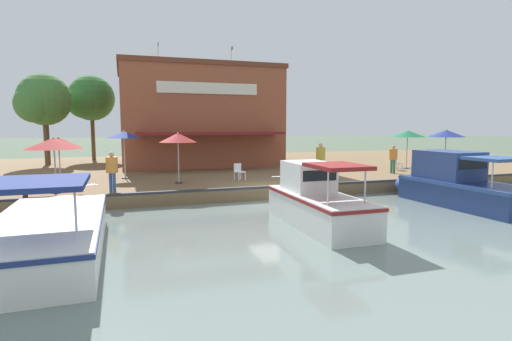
# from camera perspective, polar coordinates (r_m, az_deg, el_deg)

# --- Properties ---
(ground_plane) EXTENTS (220.00, 220.00, 0.00)m
(ground_plane) POSITION_cam_1_polar(r_m,az_deg,el_deg) (17.98, 3.63, -4.36)
(ground_plane) COLOR #4C5B47
(quay_deck) EXTENTS (22.00, 56.00, 0.60)m
(quay_deck) POSITION_cam_1_polar(r_m,az_deg,el_deg) (28.33, -4.78, 0.17)
(quay_deck) COLOR brown
(quay_deck) RESTS_ON ground
(quay_edge_fender) EXTENTS (0.20, 50.40, 0.10)m
(quay_edge_fender) POSITION_cam_1_polar(r_m,az_deg,el_deg) (17.97, 3.53, -2.26)
(quay_edge_fender) COLOR #2D2D33
(quay_edge_fender) RESTS_ON quay_deck
(waterfront_restaurant) EXTENTS (10.40, 10.86, 8.61)m
(waterfront_restaurant) POSITION_cam_1_polar(r_m,az_deg,el_deg) (29.86, -8.44, 7.65)
(waterfront_restaurant) COLOR brown
(waterfront_restaurant) RESTS_ON quay_deck
(patio_umbrella_near_quay_edge) EXTENTS (1.71, 1.71, 2.53)m
(patio_umbrella_near_quay_edge) POSITION_cam_1_polar(r_m,az_deg,el_deg) (21.88, -18.37, 4.86)
(patio_umbrella_near_quay_edge) COLOR #B7B7B7
(patio_umbrella_near_quay_edge) RESTS_ON quay_deck
(patio_umbrella_mid_patio_right) EXTENTS (2.23, 2.23, 2.31)m
(patio_umbrella_mid_patio_right) POSITION_cam_1_polar(r_m,az_deg,el_deg) (18.15, -26.92, 3.46)
(patio_umbrella_mid_patio_right) COLOR #B7B7B7
(patio_umbrella_mid_patio_right) RESTS_ON quay_deck
(patio_umbrella_far_corner) EXTENTS (2.06, 2.06, 2.25)m
(patio_umbrella_far_corner) POSITION_cam_1_polar(r_m,az_deg,el_deg) (21.47, -26.37, 3.59)
(patio_umbrella_far_corner) COLOR #B7B7B7
(patio_umbrella_far_corner) RESTS_ON quay_deck
(patio_umbrella_back_row) EXTENTS (2.22, 2.22, 2.50)m
(patio_umbrella_back_row) POSITION_cam_1_polar(r_m,az_deg,el_deg) (27.56, 20.85, 4.92)
(patio_umbrella_back_row) COLOR #B7B7B7
(patio_umbrella_back_row) RESTS_ON quay_deck
(patio_umbrella_by_entrance) EXTENTS (2.03, 2.03, 2.57)m
(patio_umbrella_by_entrance) POSITION_cam_1_polar(r_m,az_deg,el_deg) (24.91, 25.53, 4.78)
(patio_umbrella_by_entrance) COLOR #B7B7B7
(patio_umbrella_by_entrance) RESTS_ON quay_deck
(patio_umbrella_mid_patio_left) EXTENTS (1.78, 1.78, 2.45)m
(patio_umbrella_mid_patio_left) POSITION_cam_1_polar(r_m,az_deg,el_deg) (19.38, -11.08, 4.59)
(patio_umbrella_mid_patio_left) COLOR #B7B7B7
(patio_umbrella_mid_patio_left) RESTS_ON quay_deck
(cafe_chair_mid_patio) EXTENTS (0.55, 0.55, 0.85)m
(cafe_chair_mid_patio) POSITION_cam_1_polar(r_m,az_deg,el_deg) (26.49, 19.41, 1.09)
(cafe_chair_mid_patio) COLOR white
(cafe_chair_mid_patio) RESTS_ON quay_deck
(cafe_chair_beside_entrance) EXTENTS (0.50, 0.50, 0.85)m
(cafe_chair_beside_entrance) POSITION_cam_1_polar(r_m,az_deg,el_deg) (20.56, 9.81, -0.06)
(cafe_chair_beside_entrance) COLOR white
(cafe_chair_beside_entrance) RESTS_ON quay_deck
(cafe_chair_under_first_umbrella) EXTENTS (0.56, 0.56, 0.85)m
(cafe_chair_under_first_umbrella) POSITION_cam_1_polar(r_m,az_deg,el_deg) (20.35, -2.45, -0.04)
(cafe_chair_under_first_umbrella) COLOR white
(cafe_chair_under_first_umbrella) RESTS_ON quay_deck
(person_mid_patio) EXTENTS (0.47, 0.47, 1.64)m
(person_mid_patio) POSITION_cam_1_polar(r_m,az_deg,el_deg) (24.55, 19.01, 2.01)
(person_mid_patio) COLOR #337547
(person_mid_patio) RESTS_ON quay_deck
(person_near_entrance) EXTENTS (0.51, 0.51, 1.79)m
(person_near_entrance) POSITION_cam_1_polar(r_m,az_deg,el_deg) (22.61, 9.23, 2.21)
(person_near_entrance) COLOR #B23338
(person_near_entrance) RESTS_ON quay_deck
(person_at_quay_edge) EXTENTS (0.48, 0.48, 1.69)m
(person_at_quay_edge) POSITION_cam_1_polar(r_m,az_deg,el_deg) (17.60, -19.90, 0.50)
(person_at_quay_edge) COLOR #2D5193
(person_at_quay_edge) RESTS_ON quay_deck
(motorboat_nearest_quay) EXTENTS (7.91, 2.66, 2.10)m
(motorboat_nearest_quay) POSITION_cam_1_polar(r_m,az_deg,el_deg) (12.22, -27.09, -7.21)
(motorboat_nearest_quay) COLOR white
(motorboat_nearest_quay) RESTS_ON river_water
(motorboat_outer_channel) EXTENTS (6.46, 2.40, 2.21)m
(motorboat_outer_channel) POSITION_cam_1_polar(r_m,az_deg,el_deg) (18.78, 26.27, -1.82)
(motorboat_outer_channel) COLOR navy
(motorboat_outer_channel) RESTS_ON river_water
(motorboat_distant_upstream) EXTENTS (5.74, 1.79, 2.14)m
(motorboat_distant_upstream) POSITION_cam_1_polar(r_m,az_deg,el_deg) (13.73, 7.90, -4.26)
(motorboat_distant_upstream) COLOR white
(motorboat_distant_upstream) RESTS_ON river_water
(mooring_post) EXTENTS (0.22, 0.22, 0.77)m
(mooring_post) POSITION_cam_1_polar(r_m,az_deg,el_deg) (17.24, -30.12, -2.33)
(mooring_post) COLOR #473323
(mooring_post) RESTS_ON quay_deck
(tree_downstream_bank) EXTENTS (3.78, 3.60, 6.78)m
(tree_downstream_bank) POSITION_cam_1_polar(r_m,az_deg,el_deg) (34.87, -22.71, 9.37)
(tree_downstream_bank) COLOR brown
(tree_downstream_bank) RESTS_ON quay_deck
(tree_upstream_bank) EXTENTS (3.80, 3.62, 6.41)m
(tree_upstream_bank) POSITION_cam_1_polar(r_m,az_deg,el_deg) (31.94, -28.28, 8.74)
(tree_upstream_bank) COLOR brown
(tree_upstream_bank) RESTS_ON quay_deck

